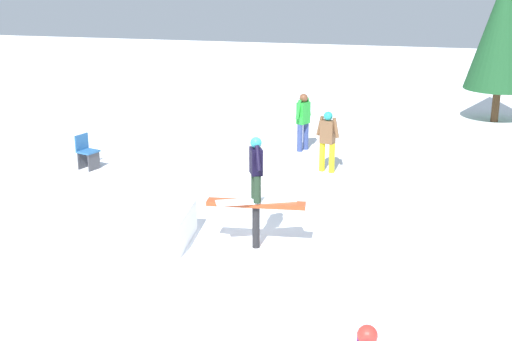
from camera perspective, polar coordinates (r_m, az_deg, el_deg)
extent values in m
plane|color=white|center=(13.40, 0.00, -6.15)|extent=(60.00, 60.00, 0.00)
cylinder|color=black|center=(13.24, 0.00, -4.52)|extent=(0.14, 0.14, 0.82)
cube|color=#A53F1E|center=(13.08, 0.00, -2.68)|extent=(1.84, 0.44, 0.08)
cube|color=white|center=(13.71, -9.09, -4.33)|extent=(1.93, 1.65, 0.66)
cube|color=white|center=(13.06, 0.00, -2.45)|extent=(1.47, 0.84, 0.03)
cylinder|color=#1E3120|center=(12.86, 0.10, -1.51)|extent=(0.13, 0.13, 0.51)
cylinder|color=#1E3120|center=(13.09, -0.10, -1.16)|extent=(0.13, 0.13, 0.51)
cube|color=black|center=(12.82, 0.00, 0.76)|extent=(0.31, 0.37, 0.48)
cylinder|color=black|center=(12.60, 0.17, 0.97)|extent=(0.19, 0.31, 0.44)
cylinder|color=black|center=(12.98, -0.16, 1.46)|extent=(0.19, 0.31, 0.44)
sphere|color=teal|center=(12.73, 0.00, 2.24)|extent=(0.21, 0.21, 0.21)
cylinder|color=navy|center=(19.60, 3.53, 2.62)|extent=(0.15, 0.15, 0.76)
cylinder|color=navy|center=(19.82, 4.01, 2.78)|extent=(0.15, 0.15, 0.76)
cube|color=green|center=(19.55, 3.81, 4.63)|extent=(0.36, 0.42, 0.60)
cylinder|color=green|center=(19.34, 3.42, 4.91)|extent=(0.17, 0.23, 0.53)
cylinder|color=green|center=(19.70, 4.20, 5.12)|extent=(0.17, 0.23, 0.53)
sphere|color=brown|center=(19.47, 3.83, 5.81)|extent=(0.23, 0.23, 0.23)
cylinder|color=yellow|center=(17.78, 6.09, 0.99)|extent=(0.14, 0.14, 0.74)
cylinder|color=yellow|center=(17.89, 5.31, 1.11)|extent=(0.14, 0.14, 0.74)
cube|color=brown|center=(17.67, 5.76, 3.10)|extent=(0.39, 0.31, 0.57)
cylinder|color=brown|center=(17.55, 6.41, 3.42)|extent=(0.21, 0.14, 0.51)
cylinder|color=brown|center=(17.73, 5.14, 3.60)|extent=(0.21, 0.14, 0.51)
sphere|color=teal|center=(17.57, 5.80, 4.36)|extent=(0.22, 0.22, 0.22)
sphere|color=red|center=(7.84, 8.90, -12.88)|extent=(0.22, 0.22, 0.22)
cube|color=silver|center=(16.56, 2.73, -1.47)|extent=(1.45, 0.73, 0.02)
cube|color=#3F3F44|center=(18.38, -12.84, 0.70)|extent=(0.16, 0.38, 0.44)
cube|color=#3F3F44|center=(18.63, -13.63, 0.86)|extent=(0.16, 0.38, 0.44)
cube|color=#2A609A|center=(18.44, -13.29, 1.49)|extent=(0.56, 0.56, 0.04)
cube|color=#2A609A|center=(18.52, -13.78, 2.23)|extent=(0.18, 0.43, 0.40)
cylinder|color=#4C331E|center=(24.24, 18.63, 4.97)|extent=(0.24, 0.24, 1.08)
cone|color=#194723|center=(23.87, 19.20, 10.75)|extent=(2.17, 2.17, 3.84)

